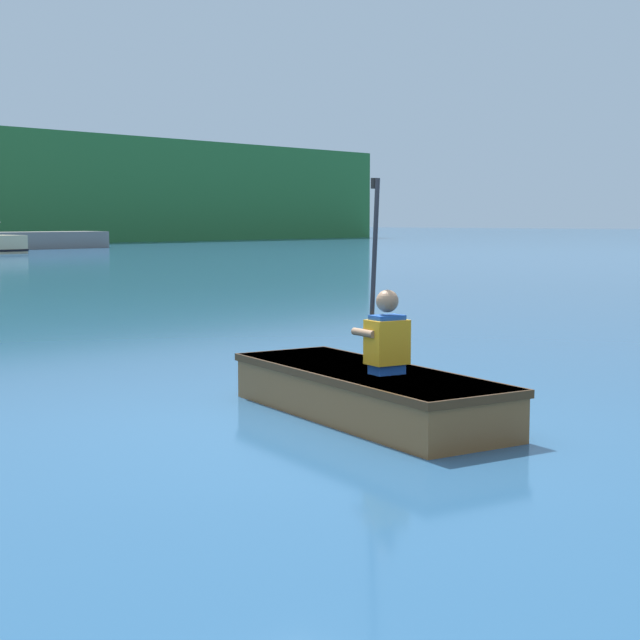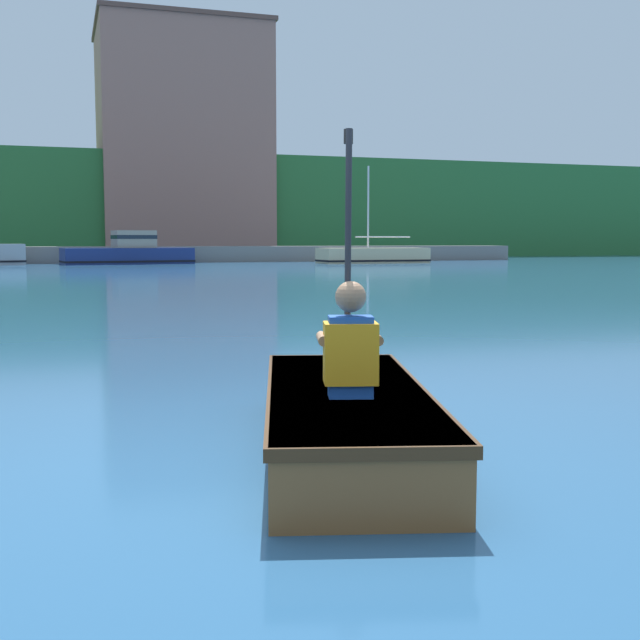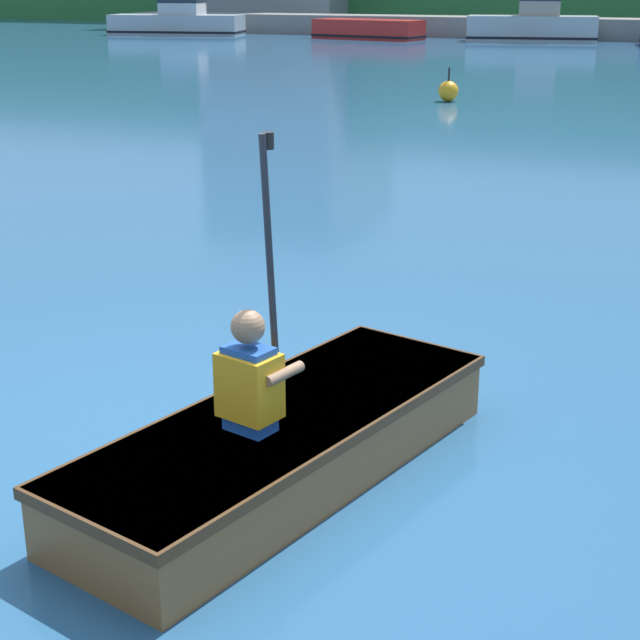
{
  "view_description": "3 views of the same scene",
  "coord_description": "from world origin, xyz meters",
  "px_view_note": "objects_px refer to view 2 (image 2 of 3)",
  "views": [
    {
      "loc": [
        -5.03,
        -4.99,
        1.53
      ],
      "look_at": [
        0.67,
        0.42,
        0.73
      ],
      "focal_mm": 55.0,
      "sensor_mm": 36.0,
      "label": 1
    },
    {
      "loc": [
        -0.88,
        -4.42,
        1.23
      ],
      "look_at": [
        0.67,
        0.42,
        0.73
      ],
      "focal_mm": 45.0,
      "sensor_mm": 36.0,
      "label": 2
    },
    {
      "loc": [
        2.62,
        -4.35,
        2.52
      ],
      "look_at": [
        0.67,
        0.42,
        0.73
      ],
      "focal_mm": 55.0,
      "sensor_mm": 36.0,
      "label": 3
    }
  ],
  "objects_px": {
    "moored_boat_dock_east_inner": "(373,256)",
    "moored_boat_dock_center_far": "(129,252)",
    "rowboat_foreground": "(346,414)",
    "person_paddler": "(350,343)"
  },
  "relations": [
    {
      "from": "rowboat_foreground",
      "to": "person_paddler",
      "type": "height_order",
      "value": "person_paddler"
    },
    {
      "from": "moored_boat_dock_center_far",
      "to": "moored_boat_dock_east_inner",
      "type": "height_order",
      "value": "moored_boat_dock_east_inner"
    },
    {
      "from": "rowboat_foreground",
      "to": "person_paddler",
      "type": "relative_size",
      "value": 1.95
    },
    {
      "from": "moored_boat_dock_east_inner",
      "to": "moored_boat_dock_center_far",
      "type": "bearing_deg",
      "value": 169.76
    },
    {
      "from": "moored_boat_dock_center_far",
      "to": "moored_boat_dock_east_inner",
      "type": "bearing_deg",
      "value": -10.24
    },
    {
      "from": "rowboat_foreground",
      "to": "person_paddler",
      "type": "distance_m",
      "value": 0.54
    },
    {
      "from": "rowboat_foreground",
      "to": "person_paddler",
      "type": "xyz_separation_m",
      "value": [
        -0.07,
        -0.28,
        0.46
      ]
    },
    {
      "from": "person_paddler",
      "to": "moored_boat_dock_east_inner",
      "type": "bearing_deg",
      "value": 68.28
    },
    {
      "from": "moored_boat_dock_center_far",
      "to": "person_paddler",
      "type": "bearing_deg",
      "value": -92.71
    },
    {
      "from": "person_paddler",
      "to": "rowboat_foreground",
      "type": "bearing_deg",
      "value": 75.21
    }
  ]
}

